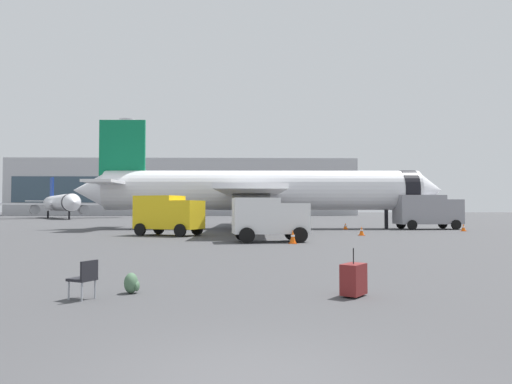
{
  "coord_description": "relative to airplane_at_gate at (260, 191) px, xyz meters",
  "views": [
    {
      "loc": [
        -0.07,
        -5.44,
        2.02
      ],
      "look_at": [
        0.64,
        24.01,
        3.0
      ],
      "focal_mm": 33.14,
      "sensor_mm": 36.0,
      "label": 1
    }
  ],
  "objects": [
    {
      "name": "service_truck",
      "position": [
        -7.0,
        -10.97,
        -2.05
      ],
      "size": [
        5.28,
        4.06,
        2.9
      ],
      "color": "yellow",
      "rests_on": "ground"
    },
    {
      "name": "airplane_at_gate",
      "position": [
        0.0,
        0.0,
        0.0
      ],
      "size": [
        35.66,
        32.09,
        10.5
      ],
      "color": "white",
      "rests_on": "ground"
    },
    {
      "name": "terminal_building",
      "position": [
        -17.89,
        87.76,
        3.94
      ],
      "size": [
        91.78,
        21.62,
        26.98
      ],
      "color": "#B2B2B7",
      "rests_on": "ground"
    },
    {
      "name": "safety_cone_mid",
      "position": [
        7.98,
        -1.54,
        -3.36
      ],
      "size": [
        0.44,
        0.44,
        0.61
      ],
      "color": "#F2590C",
      "rests_on": "ground"
    },
    {
      "name": "rolling_suitcase",
      "position": [
        1.05,
        -34.73,
        -3.27
      ],
      "size": [
        0.71,
        0.75,
        1.1
      ],
      "color": "maroon",
      "rests_on": "ground"
    },
    {
      "name": "cargo_van",
      "position": [
        0.02,
        -17.5,
        -2.21
      ],
      "size": [
        4.61,
        2.8,
        2.6
      ],
      "color": "white",
      "rests_on": "ground"
    },
    {
      "name": "safety_cone_far",
      "position": [
        7.07,
        -11.27,
        -3.33
      ],
      "size": [
        0.44,
        0.44,
        0.66
      ],
      "color": "#F2590C",
      "rests_on": "ground"
    },
    {
      "name": "traveller_backpack",
      "position": [
        -4.1,
        -34.2,
        -3.42
      ],
      "size": [
        0.36,
        0.4,
        0.48
      ],
      "color": "#476B4C",
      "rests_on": "ground"
    },
    {
      "name": "gate_chair",
      "position": [
        -4.95,
        -34.95,
        -3.16
      ],
      "size": [
        0.65,
        0.65,
        0.86
      ],
      "color": "black",
      "rests_on": "ground"
    },
    {
      "name": "safety_cone_outer",
      "position": [
        17.39,
        -5.25,
        -3.35
      ],
      "size": [
        0.44,
        0.44,
        0.63
      ],
      "color": "#F2590C",
      "rests_on": "ground"
    },
    {
      "name": "safety_cone_near",
      "position": [
        1.27,
        -18.95,
        -3.28
      ],
      "size": [
        0.44,
        0.44,
        0.77
      ],
      "color": "#F2590C",
      "rests_on": "ground"
    },
    {
      "name": "airplane_taxiing",
      "position": [
        -36.55,
        45.09,
        -0.75
      ],
      "size": [
        23.91,
        25.88,
        8.34
      ],
      "color": "white",
      "rests_on": "ground"
    },
    {
      "name": "fuel_truck",
      "position": [
        15.74,
        -1.41,
        -1.88
      ],
      "size": [
        6.16,
        3.1,
        3.2
      ],
      "color": "gray",
      "rests_on": "ground"
    }
  ]
}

